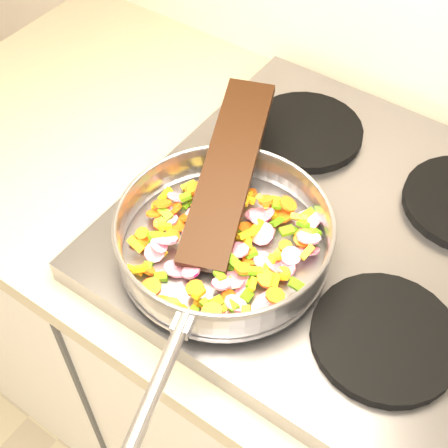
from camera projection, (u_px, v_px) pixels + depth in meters
The scene contains 7 objects.
cooktop at pixel (337, 232), 0.94m from camera, with size 0.60×0.60×0.04m, color #939399.
grate_fl at pixel (207, 238), 0.90m from camera, with size 0.19×0.19×0.02m, color black.
grate_fr at pixel (385, 337), 0.79m from camera, with size 0.19×0.19×0.02m, color black.
grate_bl at pixel (306, 131), 1.04m from camera, with size 0.19×0.19×0.02m, color black.
saute_pan at pixel (224, 236), 0.84m from camera, with size 0.34×0.50×0.06m.
vegetable_heap at pixel (224, 244), 0.85m from camera, with size 0.26×0.26×0.04m.
wooden_spatula at pixel (228, 170), 0.89m from camera, with size 0.31×0.07×0.01m, color black.
Camera 1 is at (-0.50, 1.08, 1.65)m, focal length 50.00 mm.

